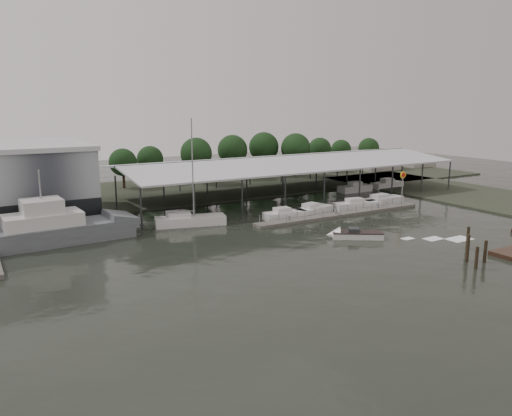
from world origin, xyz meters
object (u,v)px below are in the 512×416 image
shell_fuel_sign (403,182)px  speedboat_underway (353,235)px  white_sailboat (189,220)px  grey_trawler (55,229)px

shell_fuel_sign → speedboat_underway: 21.60m
white_sailboat → speedboat_underway: 21.21m
speedboat_underway → shell_fuel_sign: bearing=-118.8°
white_sailboat → shell_fuel_sign: bearing=4.9°
grey_trawler → white_sailboat: size_ratio=1.32×
speedboat_underway → grey_trawler: bearing=5.5°
white_sailboat → speedboat_underway: (14.13, -15.81, -0.27)m
speedboat_underway → white_sailboat: bearing=-15.4°
shell_fuel_sign → grey_trawler: (-49.40, 5.73, -2.35)m
grey_trawler → speedboat_underway: 34.51m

